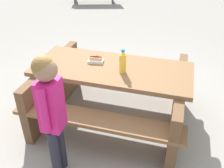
{
  "coord_description": "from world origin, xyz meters",
  "views": [
    {
      "loc": [
        -0.5,
        2.5,
        2.12
      ],
      "look_at": [
        0.0,
        0.0,
        0.52
      ],
      "focal_mm": 40.67,
      "sensor_mm": 36.0,
      "label": 1
    }
  ],
  "objects_px": {
    "hotdog_tray": "(96,60)",
    "child_in_coat": "(51,105)",
    "picnic_table": "(112,90)",
    "soda_bottle": "(123,62)"
  },
  "relations": [
    {
      "from": "hotdog_tray",
      "to": "child_in_coat",
      "type": "relative_size",
      "value": 0.15
    },
    {
      "from": "hotdog_tray",
      "to": "child_in_coat",
      "type": "xyz_separation_m",
      "value": [
        0.14,
        1.0,
        0.04
      ]
    },
    {
      "from": "picnic_table",
      "to": "soda_bottle",
      "type": "height_order",
      "value": "soda_bottle"
    },
    {
      "from": "soda_bottle",
      "to": "child_in_coat",
      "type": "bearing_deg",
      "value": 59.38
    },
    {
      "from": "soda_bottle",
      "to": "hotdog_tray",
      "type": "distance_m",
      "value": 0.4
    },
    {
      "from": "picnic_table",
      "to": "hotdog_tray",
      "type": "xyz_separation_m",
      "value": [
        0.21,
        -0.09,
        0.34
      ]
    },
    {
      "from": "picnic_table",
      "to": "child_in_coat",
      "type": "distance_m",
      "value": 1.04
    },
    {
      "from": "hotdog_tray",
      "to": "child_in_coat",
      "type": "height_order",
      "value": "child_in_coat"
    },
    {
      "from": "hotdog_tray",
      "to": "soda_bottle",
      "type": "bearing_deg",
      "value": 153.07
    },
    {
      "from": "soda_bottle",
      "to": "hotdog_tray",
      "type": "relative_size",
      "value": 1.43
    }
  ]
}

